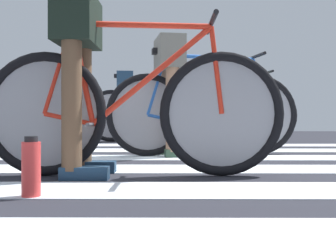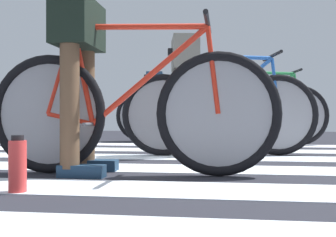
# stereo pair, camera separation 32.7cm
# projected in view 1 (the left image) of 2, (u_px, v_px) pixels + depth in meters

# --- Properties ---
(ground) EXTENTS (18.00, 14.00, 0.02)m
(ground) POSITION_uv_depth(u_px,v_px,m) (146.00, 166.00, 2.97)
(ground) COLOR #24252D
(crosswalk_markings) EXTENTS (5.42, 5.02, 0.00)m
(crosswalk_markings) POSITION_uv_depth(u_px,v_px,m) (142.00, 169.00, 2.67)
(crosswalk_markings) COLOR silver
(crosswalk_markings) RESTS_ON ground
(bicycle_1_of_4) EXTENTS (1.74, 0.52, 0.93)m
(bicycle_1_of_4) POSITION_uv_depth(u_px,v_px,m) (132.00, 109.00, 2.37)
(bicycle_1_of_4) COLOR black
(bicycle_1_of_4) RESTS_ON ground
(cyclist_1_of_4) EXTENTS (0.31, 0.41, 1.03)m
(cyclist_1_of_4) POSITION_uv_depth(u_px,v_px,m) (78.00, 60.00, 2.37)
(cyclist_1_of_4) COLOR brown
(cyclist_1_of_4) RESTS_ON ground
(bicycle_2_of_4) EXTENTS (1.72, 0.55, 0.93)m
(bicycle_2_of_4) POSITION_uv_depth(u_px,v_px,m) (204.00, 112.00, 3.65)
(bicycle_2_of_4) COLOR black
(bicycle_2_of_4) RESTS_ON ground
(cyclist_2_of_4) EXTENTS (0.38, 0.44, 1.03)m
(cyclist_2_of_4) POSITION_uv_depth(u_px,v_px,m) (170.00, 79.00, 3.59)
(cyclist_2_of_4) COLOR #A87A5B
(cyclist_2_of_4) RESTS_ON ground
(bicycle_3_of_4) EXTENTS (1.73, 0.52, 0.93)m
(bicycle_3_of_4) POSITION_uv_depth(u_px,v_px,m) (229.00, 113.00, 5.01)
(bicycle_3_of_4) COLOR black
(bicycle_3_of_4) RESTS_ON ground
(cyclist_3_of_4) EXTENTS (0.36, 0.44, 1.01)m
(cyclist_3_of_4) POSITION_uv_depth(u_px,v_px,m) (204.00, 91.00, 4.97)
(cyclist_3_of_4) COLOR brown
(cyclist_3_of_4) RESTS_ON ground
(bicycle_4_of_4) EXTENTS (1.73, 0.52, 0.93)m
(bicycle_4_of_4) POSITION_uv_depth(u_px,v_px,m) (148.00, 114.00, 5.75)
(bicycle_4_of_4) COLOR black
(bicycle_4_of_4) RESTS_ON ground
(cyclist_4_of_4) EXTENTS (0.35, 0.43, 0.96)m
(cyclist_4_of_4) POSITION_uv_depth(u_px,v_px,m) (125.00, 97.00, 5.72)
(cyclist_4_of_4) COLOR beige
(cyclist_4_of_4) RESTS_ON ground
(water_bottle) EXTENTS (0.08, 0.08, 0.26)m
(water_bottle) POSITION_uv_depth(u_px,v_px,m) (31.00, 168.00, 1.74)
(water_bottle) COLOR #DC3937
(water_bottle) RESTS_ON ground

